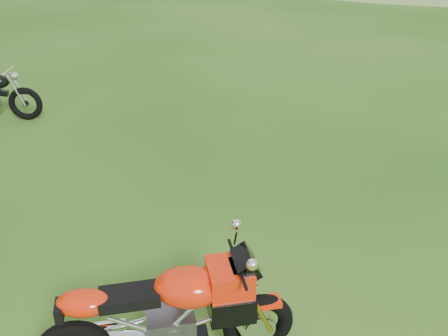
{
  "coord_description": "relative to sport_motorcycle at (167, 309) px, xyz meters",
  "views": [
    {
      "loc": [
        0.01,
        -4.81,
        3.21
      ],
      "look_at": [
        0.04,
        0.4,
        0.51
      ],
      "focal_mm": 40.0,
      "sensor_mm": 36.0,
      "label": 1
    }
  ],
  "objects": [
    {
      "name": "sport_motorcycle",
      "position": [
        0.0,
        0.0,
        0.0
      ],
      "size": [
        1.95,
        0.83,
        1.13
      ],
      "primitive_type": null,
      "rotation": [
        0.0,
        0.0,
        0.19
      ],
      "color": "red",
      "rests_on": "ground"
    },
    {
      "name": "ground",
      "position": [
        0.4,
        2.0,
        -0.57
      ],
      "size": [
        120.0,
        120.0,
        0.0
      ],
      "primitive_type": "plane",
      "color": "#18480F",
      "rests_on": "ground"
    }
  ]
}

